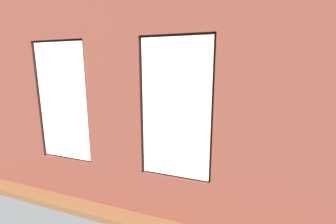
# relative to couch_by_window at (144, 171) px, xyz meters

# --- Properties ---
(ground_plane) EXTENTS (6.85, 6.59, 0.10)m
(ground_plane) POSITION_rel_couch_by_window_xyz_m (0.14, -2.27, -0.38)
(ground_plane) COLOR brown
(brick_wall_with_windows) EXTENTS (6.25, 0.30, 3.39)m
(brick_wall_with_windows) POSITION_rel_couch_by_window_xyz_m (0.14, 0.65, 1.35)
(brick_wall_with_windows) COLOR brown
(brick_wall_with_windows) RESTS_ON ground_plane
(white_wall_right) EXTENTS (0.10, 5.59, 3.39)m
(white_wall_right) POSITION_rel_couch_by_window_xyz_m (3.22, -2.07, 1.36)
(white_wall_right) COLOR white
(white_wall_right) RESTS_ON ground_plane
(couch_by_window) EXTENTS (1.95, 0.87, 0.80)m
(couch_by_window) POSITION_rel_couch_by_window_xyz_m (0.00, 0.00, 0.00)
(couch_by_window) COLOR black
(couch_by_window) RESTS_ON ground_plane
(couch_left) EXTENTS (1.03, 2.00, 0.80)m
(couch_left) POSITION_rel_couch_by_window_xyz_m (-2.28, -2.39, 0.00)
(couch_left) COLOR black
(couch_left) RESTS_ON ground_plane
(coffee_table) EXTENTS (1.45, 0.86, 0.44)m
(coffee_table) POSITION_rel_couch_by_window_xyz_m (0.34, -2.54, 0.06)
(coffee_table) COLOR tan
(coffee_table) RESTS_ON ground_plane
(cup_ceramic) EXTENTS (0.09, 0.09, 0.11)m
(cup_ceramic) POSITION_rel_couch_by_window_xyz_m (0.34, -2.54, 0.16)
(cup_ceramic) COLOR #B23D38
(cup_ceramic) RESTS_ON coffee_table
(candle_jar) EXTENTS (0.08, 0.08, 0.09)m
(candle_jar) POSITION_rel_couch_by_window_xyz_m (0.52, -2.65, 0.16)
(candle_jar) COLOR #B7333D
(candle_jar) RESTS_ON coffee_table
(table_plant_small) EXTENTS (0.15, 0.15, 0.25)m
(table_plant_small) POSITION_rel_couch_by_window_xyz_m (0.77, -2.42, 0.24)
(table_plant_small) COLOR brown
(table_plant_small) RESTS_ON coffee_table
(remote_silver) EXTENTS (0.13, 0.17, 0.02)m
(remote_silver) POSITION_rel_couch_by_window_xyz_m (-0.06, -2.69, 0.12)
(remote_silver) COLOR #B2B2B7
(remote_silver) RESTS_ON coffee_table
(media_console) EXTENTS (1.16, 0.42, 0.58)m
(media_console) POSITION_rel_couch_by_window_xyz_m (2.92, -1.82, -0.04)
(media_console) COLOR black
(media_console) RESTS_ON ground_plane
(tv_flatscreen) EXTENTS (0.99, 0.20, 0.67)m
(tv_flatscreen) POSITION_rel_couch_by_window_xyz_m (2.92, -1.82, 0.59)
(tv_flatscreen) COLOR black
(tv_flatscreen) RESTS_ON media_console
(papasan_chair) EXTENTS (1.13, 1.13, 0.70)m
(papasan_chair) POSITION_rel_couch_by_window_xyz_m (1.02, -4.14, 0.12)
(papasan_chair) COLOR olive
(papasan_chair) RESTS_ON ground_plane
(potted_plant_corner_near_left) EXTENTS (0.54, 0.54, 0.95)m
(potted_plant_corner_near_left) POSITION_rel_couch_by_window_xyz_m (-2.43, -4.56, 0.30)
(potted_plant_corner_near_left) COLOR brown
(potted_plant_corner_near_left) RESTS_ON ground_plane
(potted_plant_between_couches) EXTENTS (1.13, 1.15, 1.45)m
(potted_plant_between_couches) POSITION_rel_couch_by_window_xyz_m (-1.42, -0.06, 0.51)
(potted_plant_between_couches) COLOR gray
(potted_plant_between_couches) RESTS_ON ground_plane
(potted_plant_near_tv) EXTENTS (0.91, 0.88, 1.43)m
(potted_plant_near_tv) POSITION_rel_couch_by_window_xyz_m (2.36, -0.78, 0.59)
(potted_plant_near_tv) COLOR gray
(potted_plant_near_tv) RESTS_ON ground_plane
(potted_plant_foreground_right) EXTENTS (0.54, 0.54, 0.91)m
(potted_plant_foreground_right) POSITION_rel_couch_by_window_xyz_m (2.62, -4.51, 0.24)
(potted_plant_foreground_right) COLOR brown
(potted_plant_foreground_right) RESTS_ON ground_plane
(potted_plant_by_left_couch) EXTENTS (0.43, 0.43, 0.66)m
(potted_plant_by_left_couch) POSITION_rel_couch_by_window_xyz_m (-1.88, -3.80, 0.10)
(potted_plant_by_left_couch) COLOR brown
(potted_plant_by_left_couch) RESTS_ON ground_plane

